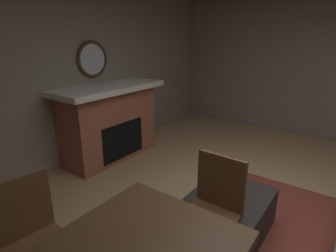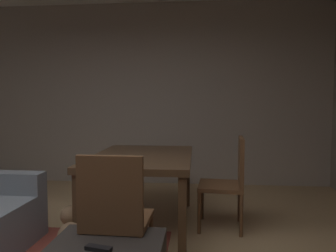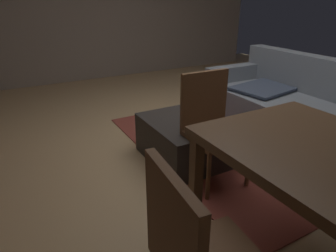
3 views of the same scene
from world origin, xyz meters
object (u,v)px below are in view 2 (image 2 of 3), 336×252
object	(u,v)px
dining_chair_south	(230,177)
small_dog	(71,234)
dining_table	(143,162)
dining_chair_west	(115,212)
tv_remote	(99,248)

from	to	relation	value
dining_chair_south	small_dog	size ratio (longest dim) A/B	1.81
dining_table	dining_chair_west	distance (m)	1.13
dining_table	dining_chair_west	world-z (taller)	dining_chair_west
tv_remote	dining_table	bearing A→B (deg)	12.43
small_dog	dining_chair_west	bearing A→B (deg)	-129.12
dining_chair_west	small_dog	xyz separation A→B (m)	(0.39, 0.47, -0.34)
dining_chair_south	small_dog	bearing A→B (deg)	117.90
dining_chair_west	dining_chair_south	distance (m)	1.43
tv_remote	small_dog	bearing A→B (deg)	46.05
dining_table	dining_chair_west	xyz separation A→B (m)	(-1.12, 0.00, -0.14)
dining_table	dining_chair_west	size ratio (longest dim) A/B	1.56
dining_chair_west	dining_chair_south	world-z (taller)	same
tv_remote	dining_chair_south	world-z (taller)	dining_chair_south
dining_table	dining_chair_south	bearing A→B (deg)	-90.54
tv_remote	dining_chair_west	world-z (taller)	dining_chair_west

